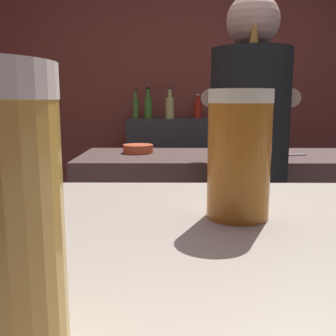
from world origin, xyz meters
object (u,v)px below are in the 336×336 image
at_px(bottle_olive_oil, 198,109).
at_px(pint_glass_near, 239,155).
at_px(bottle_hot_sauce, 148,106).
at_px(chefs_knife, 285,155).
at_px(bottle_vinegar, 170,107).
at_px(bartender, 248,161).
at_px(mixing_bowl, 138,149).
at_px(bottle_soy, 136,107).

bearing_deg(bottle_olive_oil, pint_glass_near, -93.03).
bearing_deg(bottle_hot_sauce, bottle_olive_oil, 10.85).
bearing_deg(pint_glass_near, bottle_hot_sauce, 95.35).
bearing_deg(bottle_hot_sauce, chefs_knife, -57.26).
bearing_deg(chefs_knife, bottle_olive_oil, 91.33).
height_order(bottle_olive_oil, bottle_hot_sauce, bottle_hot_sauce).
relative_size(bottle_vinegar, bottle_olive_oil, 1.25).
height_order(bartender, bottle_olive_oil, bartender).
bearing_deg(pint_glass_near, bartender, 78.11).
height_order(mixing_bowl, chefs_knife, mixing_bowl).
bearing_deg(bartender, pint_glass_near, 175.58).
relative_size(chefs_knife, pint_glass_near, 1.60).
xyz_separation_m(bottle_olive_oil, bottle_hot_sauce, (-0.43, -0.08, 0.02)).
xyz_separation_m(pint_glass_near, bottle_hot_sauce, (-0.27, 2.90, 0.01)).
relative_size(mixing_bowl, bottle_olive_oil, 0.84).
xyz_separation_m(mixing_bowl, bottle_hot_sauce, (-0.01, 1.14, 0.22)).
distance_m(bottle_soy, bottle_hot_sauce, 0.12).
bearing_deg(bottle_hot_sauce, mixing_bowl, -89.75).
bearing_deg(bottle_vinegar, pint_glass_near, -88.26).
relative_size(pint_glass_near, bottle_vinegar, 0.59).
height_order(bottle_olive_oil, bottle_soy, bottle_soy).
bearing_deg(bottle_soy, mixing_bowl, -84.37).
distance_m(bottle_vinegar, bottle_soy, 0.31).
bearing_deg(bottle_olive_oil, bartender, -86.69).
bearing_deg(bottle_hot_sauce, bottle_vinegar, -12.60).
height_order(bartender, bottle_hot_sauce, bartender).
height_order(bottle_vinegar, bottle_olive_oil, bottle_vinegar).
distance_m(bartender, pint_glass_near, 1.27).
bearing_deg(pint_glass_near, bottle_olive_oil, 86.97).
height_order(chefs_knife, pint_glass_near, pint_glass_near).
xyz_separation_m(pint_glass_near, bottle_vinegar, (-0.09, 2.86, 0.01)).
relative_size(pint_glass_near, bottle_olive_oil, 0.73).
height_order(mixing_bowl, bottle_vinegar, bottle_vinegar).
bearing_deg(chefs_knife, bottle_soy, 110.87).
xyz_separation_m(mixing_bowl, chefs_knife, (0.81, -0.12, -0.02)).
distance_m(bottle_olive_oil, bottle_soy, 0.54).
xyz_separation_m(bartender, bottle_olive_oil, (-0.10, 1.75, 0.19)).
xyz_separation_m(bartender, bottle_hot_sauce, (-0.53, 1.67, 0.21)).
height_order(bartender, pint_glass_near, bartender).
bearing_deg(bottle_soy, bottle_vinegar, -14.49).
height_order(mixing_bowl, pint_glass_near, pint_glass_near).
distance_m(bartender, bottle_vinegar, 1.68).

